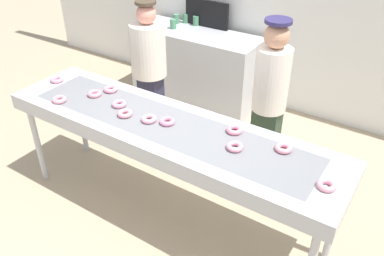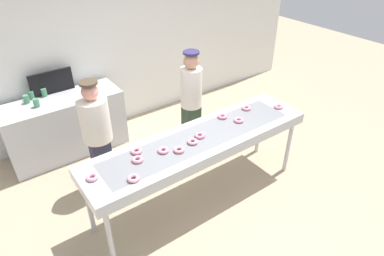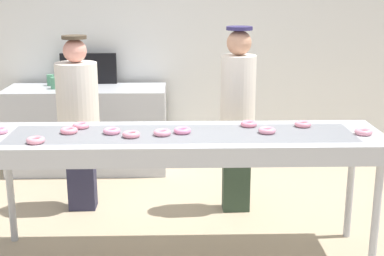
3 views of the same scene
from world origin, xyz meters
name	(u,v)px [view 2 (image 2 of 3)]	position (x,y,z in m)	size (l,w,h in m)	color
ground_plane	(199,197)	(0.00, 0.00, 0.00)	(16.00, 16.00, 0.00)	tan
back_wall	(106,29)	(0.00, 2.47, 1.66)	(8.00, 0.12, 3.32)	white
fryer_conveyor	(200,142)	(0.00, 0.00, 0.89)	(2.90, 0.73, 0.96)	#B7BABF
strawberry_donut_0	(200,135)	(0.01, 0.01, 0.98)	(0.12, 0.12, 0.04)	pink
strawberry_donut_1	(179,150)	(-0.35, -0.08, 0.98)	(0.12, 0.12, 0.04)	pink
strawberry_donut_2	(133,178)	(-0.98, -0.21, 0.98)	(0.12, 0.12, 0.04)	pink
strawberry_donut_3	(193,142)	(-0.14, -0.04, 0.98)	(0.12, 0.12, 0.04)	pink
strawberry_donut_4	(279,106)	(1.29, -0.06, 0.98)	(0.12, 0.12, 0.04)	pink
strawberry_donut_5	(136,151)	(-0.75, 0.18, 0.98)	(0.12, 0.12, 0.04)	pink
strawberry_donut_6	(138,160)	(-0.81, 0.04, 0.98)	(0.12, 0.12, 0.04)	pink
strawberry_donut_7	(163,150)	(-0.50, 0.02, 0.98)	(0.12, 0.12, 0.04)	pink
strawberry_donut_8	(222,116)	(0.51, 0.19, 0.98)	(0.12, 0.12, 0.04)	pink
strawberry_donut_9	(246,108)	(0.91, 0.17, 0.98)	(0.12, 0.12, 0.04)	pink
strawberry_donut_10	(92,177)	(-1.31, 0.05, 0.98)	(0.12, 0.12, 0.04)	pink
strawberry_donut_11	(239,120)	(0.61, 0.00, 0.98)	(0.12, 0.12, 0.04)	pink
worker_baker	(97,131)	(-0.91, 0.93, 0.90)	(0.37, 0.37, 1.58)	#292840
worker_assistant	(191,101)	(0.50, 0.87, 0.92)	(0.30, 0.30, 1.65)	#2C3F2E
prep_counter	(66,126)	(-1.02, 2.02, 0.46)	(1.72, 0.62, 0.92)	#B7BABF
paper_cup_0	(44,92)	(-1.16, 2.25, 0.98)	(0.08, 0.08, 0.12)	#4C8C66
paper_cup_1	(36,103)	(-1.34, 1.98, 0.98)	(0.08, 0.08, 0.12)	#4C8C66
paper_cup_2	(26,99)	(-1.43, 2.18, 0.98)	(0.08, 0.08, 0.12)	#4C8C66
paper_cup_3	(31,95)	(-1.34, 2.27, 0.98)	(0.08, 0.08, 0.12)	#4C8C66
menu_display	(52,82)	(-1.02, 2.28, 1.09)	(0.62, 0.04, 0.34)	black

